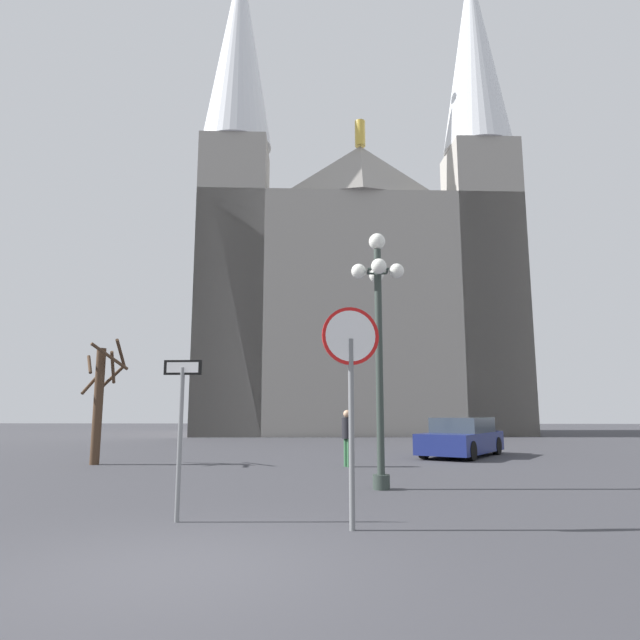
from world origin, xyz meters
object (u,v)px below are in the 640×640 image
(bare_tree, at_px, (100,398))
(pedestrian_walking, at_px, (347,432))
(stop_sign, at_px, (351,369))
(one_way_arrow_sign, at_px, (181,421))
(street_lamp, at_px, (378,321))
(parked_car_near_navy, at_px, (462,438))
(cathedral, at_px, (356,280))

(bare_tree, relative_size, pedestrian_walking, 2.32)
(stop_sign, xyz_separation_m, pedestrian_walking, (0.02, 8.47, -1.23))
(one_way_arrow_sign, bearing_deg, street_lamp, 46.84)
(parked_car_near_navy, bearing_deg, street_lamp, -112.66)
(stop_sign, relative_size, one_way_arrow_sign, 1.30)
(parked_car_near_navy, bearing_deg, pedestrian_walking, -137.70)
(pedestrian_walking, bearing_deg, bare_tree, 177.38)
(cathedral, relative_size, bare_tree, 9.41)
(bare_tree, bearing_deg, one_way_arrow_sign, -59.16)
(street_lamp, relative_size, bare_tree, 1.47)
(one_way_arrow_sign, height_order, parked_car_near_navy, one_way_arrow_sign)
(street_lamp, bearing_deg, cathedral, 89.41)
(one_way_arrow_sign, bearing_deg, parked_car_near_navy, 60.26)
(pedestrian_walking, bearing_deg, cathedral, 87.58)
(cathedral, bearing_deg, stop_sign, -91.78)
(bare_tree, xyz_separation_m, pedestrian_walking, (7.58, -0.35, -1.02))
(street_lamp, bearing_deg, pedestrian_walking, 98.29)
(cathedral, xyz_separation_m, parked_car_near_navy, (3.18, -18.26, -10.15))
(bare_tree, height_order, parked_car_near_navy, bare_tree)
(stop_sign, height_order, pedestrian_walking, stop_sign)
(one_way_arrow_sign, xyz_separation_m, bare_tree, (-4.99, 8.35, 0.52))
(street_lamp, distance_m, pedestrian_walking, 5.25)
(cathedral, distance_m, bare_tree, 24.88)
(stop_sign, relative_size, bare_tree, 0.83)
(street_lamp, height_order, parked_car_near_navy, street_lamp)
(stop_sign, distance_m, pedestrian_walking, 8.56)
(stop_sign, height_order, parked_car_near_navy, stop_sign)
(pedestrian_walking, bearing_deg, stop_sign, -90.11)
(one_way_arrow_sign, distance_m, street_lamp, 5.19)
(street_lamp, xyz_separation_m, bare_tree, (-8.24, 4.88, -1.55))
(parked_car_near_navy, bearing_deg, cathedral, 99.88)
(stop_sign, height_order, street_lamp, street_lamp)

